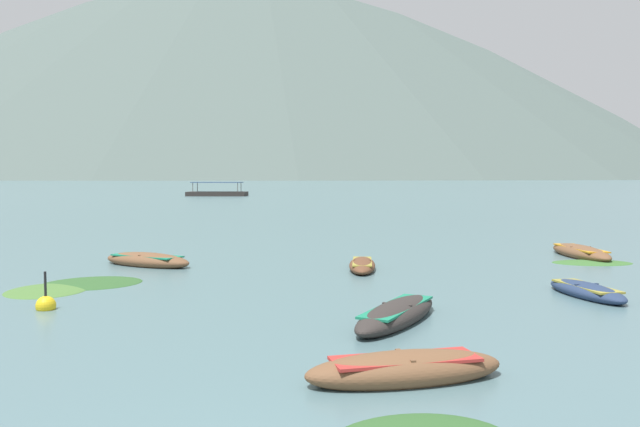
{
  "coord_description": "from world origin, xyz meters",
  "views": [
    {
      "loc": [
        0.66,
        -4.92,
        3.18
      ],
      "look_at": [
        -1.32,
        30.9,
        1.13
      ],
      "focal_mm": 35.79,
      "sensor_mm": 36.0,
      "label": 1
    }
  ],
  "objects_px": {
    "rowboat_2": "(362,265)",
    "rowboat_3": "(580,252)",
    "mooring_buoy": "(46,305)",
    "rowboat_0": "(397,314)",
    "rowboat_4": "(586,291)",
    "rowboat_1": "(405,369)",
    "ferry_2": "(217,193)",
    "rowboat_6": "(147,260)"
  },
  "relations": [
    {
      "from": "rowboat_1",
      "to": "rowboat_0",
      "type": "bearing_deg",
      "value": 88.05
    },
    {
      "from": "rowboat_0",
      "to": "rowboat_6",
      "type": "distance_m",
      "value": 11.97
    },
    {
      "from": "ferry_2",
      "to": "mooring_buoy",
      "type": "xyz_separation_m",
      "value": [
        15.81,
        -91.47,
        -0.34
      ]
    },
    {
      "from": "rowboat_1",
      "to": "mooring_buoy",
      "type": "height_order",
      "value": "mooring_buoy"
    },
    {
      "from": "rowboat_0",
      "to": "rowboat_2",
      "type": "relative_size",
      "value": 1.22
    },
    {
      "from": "rowboat_2",
      "to": "ferry_2",
      "type": "bearing_deg",
      "value": 105.55
    },
    {
      "from": "rowboat_1",
      "to": "ferry_2",
      "type": "bearing_deg",
      "value": 104.0
    },
    {
      "from": "rowboat_4",
      "to": "mooring_buoy",
      "type": "relative_size",
      "value": 3.04
    },
    {
      "from": "rowboat_4",
      "to": "ferry_2",
      "type": "relative_size",
      "value": 0.33
    },
    {
      "from": "ferry_2",
      "to": "rowboat_3",
      "type": "bearing_deg",
      "value": -68.17
    },
    {
      "from": "rowboat_6",
      "to": "ferry_2",
      "type": "bearing_deg",
      "value": 100.65
    },
    {
      "from": "rowboat_0",
      "to": "rowboat_4",
      "type": "relative_size",
      "value": 1.26
    },
    {
      "from": "mooring_buoy",
      "to": "rowboat_0",
      "type": "bearing_deg",
      "value": -5.76
    },
    {
      "from": "rowboat_1",
      "to": "rowboat_4",
      "type": "xyz_separation_m",
      "value": [
        5.4,
        7.39,
        -0.04
      ]
    },
    {
      "from": "rowboat_2",
      "to": "rowboat_3",
      "type": "distance_m",
      "value": 9.59
    },
    {
      "from": "rowboat_4",
      "to": "ferry_2",
      "type": "height_order",
      "value": "ferry_2"
    },
    {
      "from": "rowboat_2",
      "to": "ferry_2",
      "type": "distance_m",
      "value": 87.59
    },
    {
      "from": "rowboat_1",
      "to": "rowboat_3",
      "type": "distance_m",
      "value": 17.93
    },
    {
      "from": "rowboat_6",
      "to": "mooring_buoy",
      "type": "relative_size",
      "value": 3.7
    },
    {
      "from": "rowboat_0",
      "to": "rowboat_1",
      "type": "height_order",
      "value": "rowboat_1"
    },
    {
      "from": "rowboat_0",
      "to": "rowboat_3",
      "type": "xyz_separation_m",
      "value": [
        8.06,
        11.88,
        0.01
      ]
    },
    {
      "from": "rowboat_6",
      "to": "ferry_2",
      "type": "xyz_separation_m",
      "value": [
        -15.75,
        83.8,
        0.26
      ]
    },
    {
      "from": "mooring_buoy",
      "to": "rowboat_2",
      "type": "bearing_deg",
      "value": 42.72
    },
    {
      "from": "rowboat_0",
      "to": "rowboat_3",
      "type": "bearing_deg",
      "value": 55.84
    },
    {
      "from": "rowboat_2",
      "to": "mooring_buoy",
      "type": "bearing_deg",
      "value": -137.28
    },
    {
      "from": "rowboat_2",
      "to": "mooring_buoy",
      "type": "relative_size",
      "value": 3.13
    },
    {
      "from": "rowboat_2",
      "to": "mooring_buoy",
      "type": "height_order",
      "value": "mooring_buoy"
    },
    {
      "from": "rowboat_2",
      "to": "rowboat_3",
      "type": "xyz_separation_m",
      "value": [
        8.74,
        3.95,
        0.04
      ]
    },
    {
      "from": "rowboat_0",
      "to": "ferry_2",
      "type": "distance_m",
      "value": 95.42
    },
    {
      "from": "rowboat_1",
      "to": "rowboat_2",
      "type": "bearing_deg",
      "value": 92.57
    },
    {
      "from": "rowboat_0",
      "to": "rowboat_6",
      "type": "xyz_separation_m",
      "value": [
        -8.41,
        8.52,
        0.01
      ]
    },
    {
      "from": "rowboat_3",
      "to": "rowboat_4",
      "type": "relative_size",
      "value": 1.4
    },
    {
      "from": "ferry_2",
      "to": "mooring_buoy",
      "type": "bearing_deg",
      "value": -80.19
    },
    {
      "from": "rowboat_2",
      "to": "mooring_buoy",
      "type": "distance_m",
      "value": 10.44
    },
    {
      "from": "rowboat_6",
      "to": "mooring_buoy",
      "type": "bearing_deg",
      "value": -89.53
    },
    {
      "from": "rowboat_0",
      "to": "rowboat_3",
      "type": "distance_m",
      "value": 14.35
    },
    {
      "from": "rowboat_0",
      "to": "rowboat_1",
      "type": "bearing_deg",
      "value": -91.95
    },
    {
      "from": "rowboat_1",
      "to": "rowboat_2",
      "type": "height_order",
      "value": "rowboat_1"
    },
    {
      "from": "rowboat_1",
      "to": "ferry_2",
      "type": "distance_m",
      "value": 99.33
    },
    {
      "from": "rowboat_0",
      "to": "ferry_2",
      "type": "relative_size",
      "value": 0.41
    },
    {
      "from": "rowboat_3",
      "to": "rowboat_2",
      "type": "bearing_deg",
      "value": -155.67
    },
    {
      "from": "rowboat_3",
      "to": "rowboat_4",
      "type": "distance_m",
      "value": 9.0
    }
  ]
}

